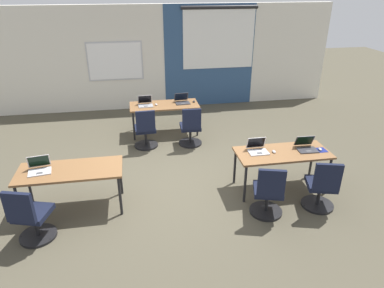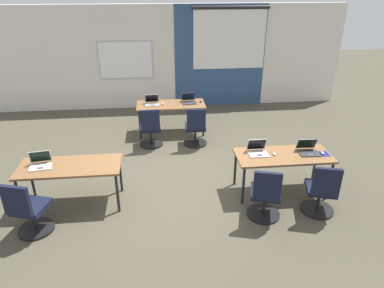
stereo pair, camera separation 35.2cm
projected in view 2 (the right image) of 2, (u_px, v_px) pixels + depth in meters
ground_plane at (178, 179)px, 6.51m from camera, size 24.00×24.00×0.00m
back_wall_assembly at (168, 57)px, 9.66m from camera, size 10.00×0.27×2.80m
desk_near_left at (70, 169)px, 5.51m from camera, size 1.60×0.70×0.72m
desk_near_right at (283, 158)px, 5.85m from camera, size 1.60×0.70×0.72m
desk_far_center at (171, 106)px, 8.19m from camera, size 1.60×0.70×0.72m
laptop_far_left at (152, 103)px, 8.12m from camera, size 0.34×0.33×0.22m
mouse_far_left at (163, 104)px, 8.14m from camera, size 0.07×0.11×0.03m
chair_far_left at (151, 131)px, 7.60m from camera, size 0.52×0.55×0.92m
laptop_near_right_inner at (258, 151)px, 5.85m from camera, size 0.33×0.30×0.23m
mouse_near_right_inner at (274, 154)px, 5.81m from camera, size 0.07×0.11×0.03m
chair_near_right_inner at (265, 198)px, 5.28m from camera, size 0.54×0.60×0.92m
laptop_far_right at (189, 101)px, 8.24m from camera, size 0.35×0.34×0.22m
mouse_far_right at (201, 102)px, 8.28m from camera, size 0.08×0.11×0.03m
chair_far_right at (196, 130)px, 7.65m from camera, size 0.52×0.55×0.92m
laptop_near_right_end at (308, 150)px, 5.87m from camera, size 0.34×0.34×0.22m
mousepad_near_right_end at (322, 154)px, 5.84m from camera, size 0.22×0.19×0.00m
mouse_near_right_end at (322, 153)px, 5.84m from camera, size 0.07×0.11×0.03m
chair_near_right_end at (321, 193)px, 5.39m from camera, size 0.54×0.59×0.92m
laptop_near_left_end at (40, 163)px, 5.45m from camera, size 0.37×0.35×0.23m
chair_near_left_end at (29, 212)px, 4.96m from camera, size 0.55×0.60×0.92m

